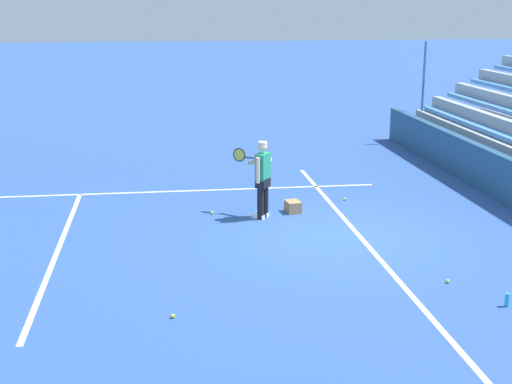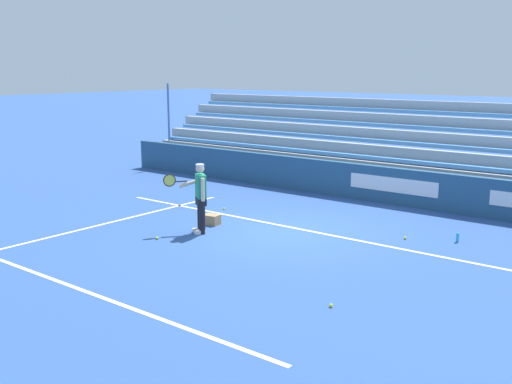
% 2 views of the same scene
% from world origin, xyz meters
% --- Properties ---
extents(ground_plane, '(160.00, 160.00, 0.00)m').
position_xyz_m(ground_plane, '(0.00, 0.00, 0.00)').
color(ground_plane, '#2D5193').
extents(court_baseline_white, '(12.00, 0.10, 0.01)m').
position_xyz_m(court_baseline_white, '(0.00, -0.50, 0.00)').
color(court_baseline_white, white).
rests_on(court_baseline_white, ground).
extents(court_sideline_white, '(0.10, 12.00, 0.01)m').
position_xyz_m(court_sideline_white, '(4.11, 4.00, 0.00)').
color(court_sideline_white, white).
rests_on(court_sideline_white, ground).
extents(court_service_line_white, '(8.22, 0.10, 0.01)m').
position_xyz_m(court_service_line_white, '(0.00, 5.50, 0.00)').
color(court_service_line_white, white).
rests_on(court_service_line_white, ground).
extents(tennis_player, '(0.96, 0.83, 1.71)m').
position_xyz_m(tennis_player, '(1.56, 1.29, 0.89)').
color(tennis_player, black).
rests_on(tennis_player, ground).
extents(ball_box_cardboard, '(0.44, 0.35, 0.26)m').
position_xyz_m(ball_box_cardboard, '(1.87, 0.53, 0.13)').
color(ball_box_cardboard, '#A87F51').
rests_on(ball_box_cardboard, ground).
extents(tennis_ball_toward_net, '(0.07, 0.07, 0.07)m').
position_xyz_m(tennis_ball_toward_net, '(1.95, 2.37, 0.03)').
color(tennis_ball_toward_net, '#CCE533').
rests_on(tennis_ball_toward_net, ground).
extents(tennis_ball_far_right, '(0.07, 0.07, 0.07)m').
position_xyz_m(tennis_ball_far_right, '(2.71, -0.91, 0.03)').
color(tennis_ball_far_right, '#CCE533').
rests_on(tennis_ball_far_right, ground).
extents(tennis_ball_near_player, '(0.07, 0.07, 0.07)m').
position_xyz_m(tennis_ball_near_player, '(-3.46, 3.37, 0.03)').
color(tennis_ball_near_player, '#CCE533').
rests_on(tennis_ball_near_player, ground).
extents(tennis_ball_far_left, '(0.07, 0.07, 0.07)m').
position_xyz_m(tennis_ball_far_left, '(-2.67, -1.29, 0.03)').
color(tennis_ball_far_left, '#CCE533').
rests_on(tennis_ball_far_left, ground).
extents(water_bottle, '(0.07, 0.07, 0.22)m').
position_xyz_m(water_bottle, '(-3.73, -1.83, 0.11)').
color(water_bottle, '#33B2E5').
rests_on(water_bottle, ground).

